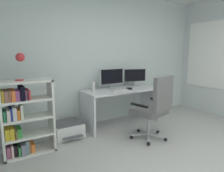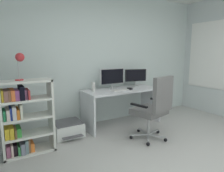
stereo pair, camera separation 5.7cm
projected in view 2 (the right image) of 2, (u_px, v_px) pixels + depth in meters
The scene contains 13 objects.
wall_back at pixel (105, 58), 4.26m from camera, with size 4.89×0.10×2.71m, color silver.
window_pane at pixel (217, 55), 4.67m from camera, with size 0.01×1.34×1.49m, color white.
window_frame at pixel (216, 55), 4.67m from camera, with size 0.02×1.42×1.57m, color white.
desk at pixel (122, 98), 4.10m from camera, with size 1.57×0.66×0.74m.
monitor_main at pixel (112, 77), 4.04m from camera, with size 0.56×0.18×0.41m.
monitor_secondary at pixel (136, 76), 4.34m from camera, with size 0.47×0.18×0.37m.
keyboard at pixel (120, 90), 3.89m from camera, with size 0.34×0.13×0.02m, color silver.
computer_mouse at pixel (130, 89), 4.02m from camera, with size 0.06×0.10×0.03m, color black.
desktop_speaker at pixel (93, 87), 3.80m from camera, with size 0.07×0.07×0.17m, color silver.
office_chair at pixel (154, 106), 3.33m from camera, with size 0.65×0.67×1.10m.
bookshelf at pixel (23, 119), 2.89m from camera, with size 0.71×0.32×1.09m.
desk_lamp at pixel (20, 60), 2.76m from camera, with size 0.14×0.12×0.38m.
printer at pixel (68, 129), 3.58m from camera, with size 0.50×0.52×0.26m.
Camera 2 is at (-2.07, -1.40, 1.47)m, focal length 32.30 mm.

